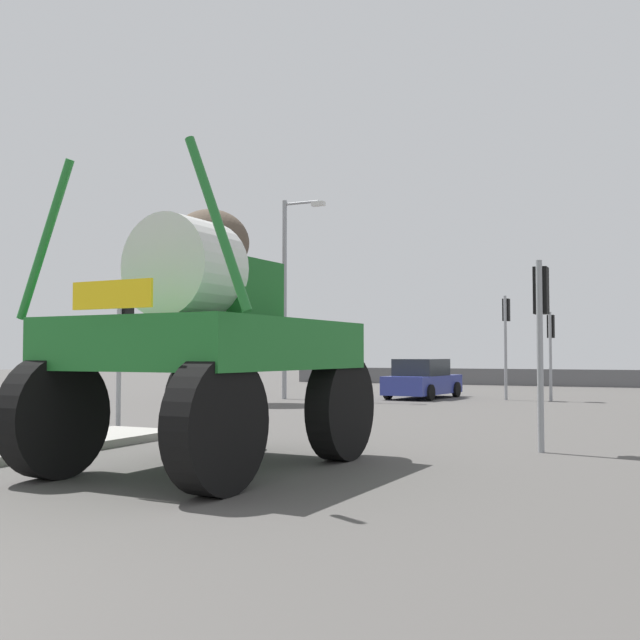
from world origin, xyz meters
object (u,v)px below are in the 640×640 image
(bare_tree_left, at_px, (210,246))
(traffic_signal_near_left, at_px, (124,322))
(traffic_signal_far_left, at_px, (551,336))
(traffic_signal_far_right, at_px, (506,324))
(sedan_ahead, at_px, (422,380))
(oversize_sprayer, at_px, (208,348))
(traffic_signal_near_right, at_px, (541,313))
(streetlight_far_left, at_px, (288,288))

(bare_tree_left, bearing_deg, traffic_signal_near_left, -68.41)
(traffic_signal_near_left, height_order, traffic_signal_far_left, traffic_signal_near_left)
(traffic_signal_near_left, bearing_deg, traffic_signal_far_left, 63.00)
(traffic_signal_far_left, distance_m, traffic_signal_far_right, 1.68)
(sedan_ahead, relative_size, bare_tree_left, 0.62)
(oversize_sprayer, xyz_separation_m, sedan_ahead, (-2.38, 18.44, -1.09))
(traffic_signal_near_right, bearing_deg, streetlight_far_left, 133.78)
(sedan_ahead, height_order, bare_tree_left, bare_tree_left)
(sedan_ahead, bearing_deg, traffic_signal_near_right, -149.31)
(traffic_signal_near_right, height_order, traffic_signal_far_right, traffic_signal_far_right)
(traffic_signal_far_left, xyz_separation_m, bare_tree_left, (-10.95, -5.82, 3.25))
(sedan_ahead, bearing_deg, streetlight_far_left, 126.01)
(oversize_sprayer, height_order, sedan_ahead, oversize_sprayer)
(oversize_sprayer, distance_m, traffic_signal_far_left, 18.99)
(oversize_sprayer, height_order, bare_tree_left, bare_tree_left)
(streetlight_far_left, height_order, bare_tree_left, streetlight_far_left)
(traffic_signal_far_right, height_order, bare_tree_left, bare_tree_left)
(oversize_sprayer, height_order, streetlight_far_left, streetlight_far_left)
(bare_tree_left, bearing_deg, traffic_signal_near_right, -34.57)
(traffic_signal_far_right, xyz_separation_m, streetlight_far_left, (-7.67, -3.02, 1.41))
(traffic_signal_far_right, distance_m, bare_tree_left, 11.34)
(traffic_signal_near_left, relative_size, bare_tree_left, 0.49)
(traffic_signal_far_left, xyz_separation_m, streetlight_far_left, (-9.28, -3.03, 1.89))
(traffic_signal_near_left, bearing_deg, traffic_signal_far_right, 68.20)
(traffic_signal_near_left, relative_size, streetlight_far_left, 0.44)
(traffic_signal_near_right, bearing_deg, traffic_signal_far_right, 103.30)
(oversize_sprayer, xyz_separation_m, streetlight_far_left, (-6.90, 15.81, 2.44))
(traffic_signal_near_right, distance_m, traffic_signal_far_right, 15.04)
(traffic_signal_far_left, height_order, streetlight_far_left, streetlight_far_left)
(oversize_sprayer, relative_size, traffic_signal_near_right, 1.56)
(traffic_signal_far_left, bearing_deg, traffic_signal_near_right, -82.80)
(traffic_signal_near_right, bearing_deg, sedan_ahead, 114.88)
(oversize_sprayer, height_order, traffic_signal_near_right, oversize_sprayer)
(traffic_signal_far_right, xyz_separation_m, bare_tree_left, (-9.34, -5.81, 2.77))
(traffic_signal_far_right, bearing_deg, sedan_ahead, -172.95)
(oversize_sprayer, height_order, traffic_signal_far_right, oversize_sprayer)
(streetlight_far_left, bearing_deg, traffic_signal_near_right, -46.22)
(oversize_sprayer, height_order, traffic_signal_far_left, oversize_sprayer)
(traffic_signal_near_right, bearing_deg, traffic_signal_near_left, -180.00)
(streetlight_far_left, bearing_deg, sedan_ahead, 30.19)
(traffic_signal_near_right, xyz_separation_m, streetlight_far_left, (-11.13, 11.61, 1.79))
(traffic_signal_near_left, xyz_separation_m, traffic_signal_far_right, (5.85, 14.63, 0.39))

